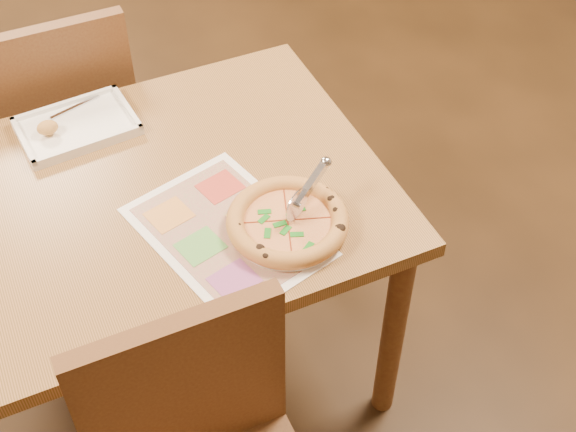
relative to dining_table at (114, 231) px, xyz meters
name	(u,v)px	position (x,y,z in m)	size (l,w,h in m)	color
dining_table	(114,231)	(0.00, 0.00, 0.00)	(1.30, 0.85, 0.72)	#9C6A3E
chair_far	(60,110)	(0.00, 0.60, -0.07)	(0.42, 0.42, 0.47)	brown
plate	(288,229)	(0.35, -0.24, 0.09)	(0.24, 0.24, 0.01)	white
pizza	(288,221)	(0.35, -0.24, 0.11)	(0.28, 0.28, 0.04)	#E5A24E
pizza_cutter	(306,191)	(0.40, -0.22, 0.17)	(0.14, 0.09, 0.09)	silver
appetizer_tray	(75,128)	(0.00, 0.30, 0.10)	(0.30, 0.22, 0.06)	white
menu	(227,231)	(0.22, -0.19, 0.09)	(0.31, 0.43, 0.01)	white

